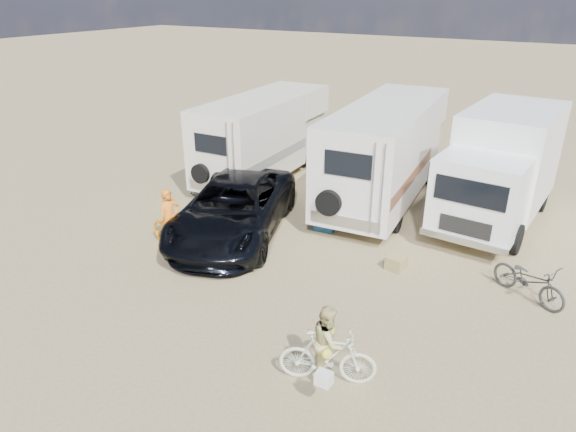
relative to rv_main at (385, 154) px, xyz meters
The scene contains 12 objects.
ground 7.22m from the rv_main, 92.27° to the right, with size 140.00×140.00×0.00m, color #9B875C.
rv_main is the anchor object (origin of this frame).
rv_left 4.88m from the rv_main, behind, with size 2.33×6.66×3.16m, color beige, non-canonical shape.
box_truck 3.69m from the rv_main, ahead, with size 2.52×6.15×3.49m, color white, non-canonical shape.
dark_suv 5.72m from the rv_main, 120.45° to the right, with size 2.80×6.07×1.69m, color black.
bike_man 7.72m from the rv_main, 119.48° to the right, with size 0.71×2.03×1.06m, color orange.
bike_woman 9.57m from the rv_main, 75.00° to the right, with size 0.53×1.87×1.12m, color beige.
rider_man 7.68m from the rv_main, 119.48° to the right, with size 0.61×0.40×1.67m, color orange.
rider_woman 9.55m from the rv_main, 75.00° to the right, with size 0.73×0.57×1.50m, color tan.
bike_parked 6.85m from the rv_main, 38.02° to the right, with size 0.67×1.92×1.01m, color #2A2C2A.
cooler 3.58m from the rv_main, 100.86° to the right, with size 0.61×0.45×0.49m, color #1E537E.
crate 5.12m from the rv_main, 64.41° to the right, with size 0.46×0.46×0.37m, color olive.
Camera 1 is at (6.03, -9.14, 6.91)m, focal length 31.98 mm.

